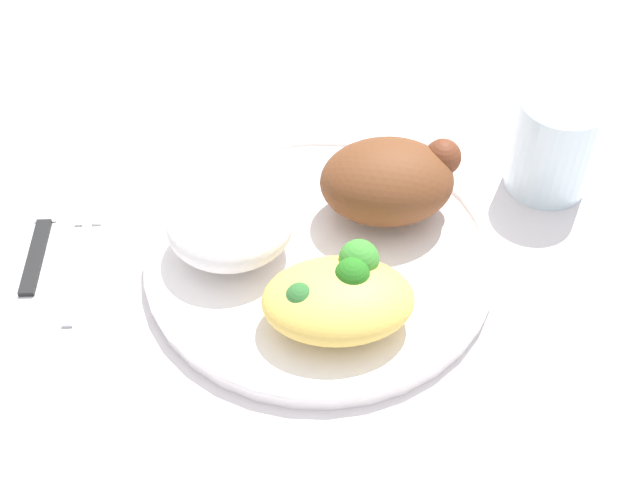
{
  "coord_description": "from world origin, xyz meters",
  "views": [
    {
      "loc": [
        -0.03,
        -0.44,
        0.49
      ],
      "look_at": [
        0.0,
        0.0,
        0.03
      ],
      "focal_mm": 46.83,
      "sensor_mm": 36.0,
      "label": 1
    }
  ],
  "objects": [
    {
      "name": "ground_plane",
      "position": [
        0.0,
        0.0,
        0.0
      ],
      "size": [
        2.0,
        2.0,
        0.0
      ],
      "primitive_type": "plane",
      "color": "silver"
    },
    {
      "name": "plate",
      "position": [
        0.0,
        0.0,
        0.01
      ],
      "size": [
        0.28,
        0.28,
        0.02
      ],
      "color": "white",
      "rests_on": "ground_plane"
    },
    {
      "name": "roasted_chicken",
      "position": [
        0.06,
        0.04,
        0.05
      ],
      "size": [
        0.11,
        0.08,
        0.06
      ],
      "color": "brown",
      "rests_on": "plate"
    },
    {
      "name": "rice_pile",
      "position": [
        -0.07,
        0.01,
        0.04
      ],
      "size": [
        0.1,
        0.09,
        0.05
      ],
      "primitive_type": "ellipsoid",
      "color": "white",
      "rests_on": "plate"
    },
    {
      "name": "mac_cheese_with_broccoli",
      "position": [
        0.01,
        -0.07,
        0.04
      ],
      "size": [
        0.11,
        0.08,
        0.05
      ],
      "color": "#E8BF54",
      "rests_on": "plate"
    },
    {
      "name": "fork",
      "position": [
        -0.19,
        0.02,
        0.0
      ],
      "size": [
        0.02,
        0.14,
        0.01
      ],
      "color": "#B2B2B7",
      "rests_on": "ground_plane"
    },
    {
      "name": "knife",
      "position": [
        -0.23,
        0.06,
        0.0
      ],
      "size": [
        0.02,
        0.19,
        0.01
      ],
      "color": "black",
      "rests_on": "ground_plane"
    },
    {
      "name": "water_glass",
      "position": [
        0.2,
        0.08,
        0.04
      ],
      "size": [
        0.07,
        0.07,
        0.09
      ],
      "primitive_type": "cylinder",
      "color": "silver",
      "rests_on": "ground_plane"
    }
  ]
}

